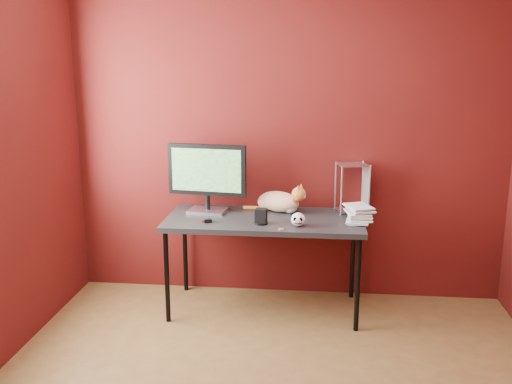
# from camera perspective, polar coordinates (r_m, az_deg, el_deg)

# --- Properties ---
(room) EXTENTS (3.52, 3.52, 2.61)m
(room) POSITION_cam_1_polar(r_m,az_deg,el_deg) (2.86, 1.41, 3.22)
(room) COLOR brown
(room) RESTS_ON ground
(desk) EXTENTS (1.50, 0.70, 0.75)m
(desk) POSITION_cam_1_polar(r_m,az_deg,el_deg) (4.37, 0.86, -3.21)
(desk) COLOR black
(desk) RESTS_ON ground
(monitor) EXTENTS (0.63, 0.24, 0.54)m
(monitor) POSITION_cam_1_polar(r_m,az_deg,el_deg) (4.46, -4.92, 1.74)
(monitor) COLOR silver
(monitor) RESTS_ON desk
(cat) EXTENTS (0.50, 0.31, 0.24)m
(cat) POSITION_cam_1_polar(r_m,az_deg,el_deg) (4.51, 2.34, -0.94)
(cat) COLOR orange
(cat) RESTS_ON desk
(skull_mug) EXTENTS (0.10, 0.10, 0.10)m
(skull_mug) POSITION_cam_1_polar(r_m,az_deg,el_deg) (4.14, 4.24, -2.75)
(skull_mug) COLOR white
(skull_mug) RESTS_ON desk
(speaker) EXTENTS (0.10, 0.10, 0.12)m
(speaker) POSITION_cam_1_polar(r_m,az_deg,el_deg) (4.19, 0.51, -2.50)
(speaker) COLOR black
(speaker) RESTS_ON desk
(book_stack) EXTENTS (0.24, 0.27, 1.33)m
(book_stack) POSITION_cam_1_polar(r_m,az_deg,el_deg) (4.19, 9.52, 5.86)
(book_stack) COLOR beige
(book_stack) RESTS_ON desk
(wire_rack) EXTENTS (0.26, 0.23, 0.39)m
(wire_rack) POSITION_cam_1_polar(r_m,az_deg,el_deg) (4.56, 9.59, 0.45)
(wire_rack) COLOR silver
(wire_rack) RESTS_ON desk
(pocket_knife) EXTENTS (0.08, 0.05, 0.01)m
(pocket_knife) POSITION_cam_1_polar(r_m,az_deg,el_deg) (4.27, -4.99, -2.88)
(pocket_knife) COLOR #A70C18
(pocket_knife) RESTS_ON desk
(black_gadget) EXTENTS (0.06, 0.05, 0.03)m
(black_gadget) POSITION_cam_1_polar(r_m,az_deg,el_deg) (4.24, -4.84, -2.90)
(black_gadget) COLOR black
(black_gadget) RESTS_ON desk
(washer) EXTENTS (0.04, 0.04, 0.00)m
(washer) POSITION_cam_1_polar(r_m,az_deg,el_deg) (4.07, 2.52, -3.73)
(washer) COLOR silver
(washer) RESTS_ON desk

